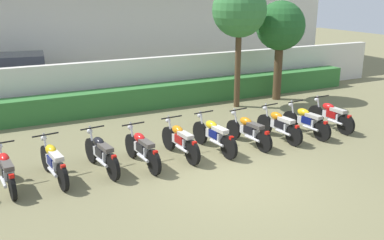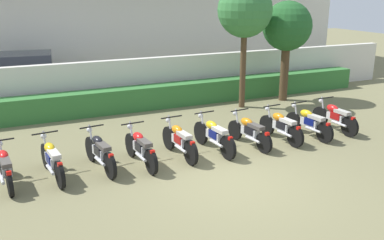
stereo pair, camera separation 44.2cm
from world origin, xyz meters
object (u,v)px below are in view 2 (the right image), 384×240
(motorcycle_in_row_0, at_px, (5,167))
(motorcycle_in_row_9, at_px, (335,117))
(motorcycle_in_row_2, at_px, (100,152))
(tree_near_inspector, at_px, (245,11))
(motorcycle_in_row_5, at_px, (214,135))
(motorcycle_in_row_4, at_px, (179,140))
(tree_far_side, at_px, (287,28))
(parked_car, at_px, (20,79))
(motorcycle_in_row_6, at_px, (249,131))
(motorcycle_in_row_8, at_px, (309,122))
(motorcycle_in_row_7, at_px, (281,126))
(motorcycle_in_row_3, at_px, (140,148))
(motorcycle_in_row_1, at_px, (52,159))

(motorcycle_in_row_0, relative_size, motorcycle_in_row_9, 0.97)
(motorcycle_in_row_2, xyz_separation_m, motorcycle_in_row_9, (7.17, -0.02, -0.00))
(tree_near_inspector, bearing_deg, motorcycle_in_row_5, -129.66)
(motorcycle_in_row_4, bearing_deg, tree_far_side, -61.76)
(parked_car, height_order, motorcycle_in_row_9, parked_car)
(motorcycle_in_row_6, height_order, motorcycle_in_row_8, motorcycle_in_row_8)
(motorcycle_in_row_7, bearing_deg, motorcycle_in_row_9, -93.43)
(tree_near_inspector, relative_size, motorcycle_in_row_6, 2.42)
(tree_far_side, distance_m, motorcycle_in_row_5, 6.73)
(parked_car, relative_size, motorcycle_in_row_6, 2.56)
(motorcycle_in_row_7, bearing_deg, motorcycle_in_row_5, 83.47)
(motorcycle_in_row_3, bearing_deg, tree_near_inspector, -58.59)
(motorcycle_in_row_1, distance_m, motorcycle_in_row_5, 4.14)
(parked_car, distance_m, motorcycle_in_row_6, 9.32)
(tree_far_side, distance_m, motorcycle_in_row_1, 10.19)
(motorcycle_in_row_5, height_order, motorcycle_in_row_9, motorcycle_in_row_5)
(tree_far_side, height_order, motorcycle_in_row_4, tree_far_side)
(tree_far_side, xyz_separation_m, motorcycle_in_row_3, (-7.07, -3.95, -2.34))
(motorcycle_in_row_3, height_order, motorcycle_in_row_4, motorcycle_in_row_4)
(tree_near_inspector, relative_size, motorcycle_in_row_1, 2.32)
(motorcycle_in_row_2, bearing_deg, motorcycle_in_row_8, -98.98)
(motorcycle_in_row_3, xyz_separation_m, motorcycle_in_row_4, (1.08, 0.11, 0.00))
(motorcycle_in_row_5, bearing_deg, motorcycle_in_row_8, -96.67)
(motorcycle_in_row_1, relative_size, motorcycle_in_row_2, 1.01)
(tree_near_inspector, bearing_deg, motorcycle_in_row_2, -149.37)
(tree_far_side, bearing_deg, motorcycle_in_row_4, -147.31)
(motorcycle_in_row_3, bearing_deg, tree_far_side, -65.62)
(motorcycle_in_row_2, xyz_separation_m, motorcycle_in_row_3, (0.97, -0.14, -0.00))
(motorcycle_in_row_8, bearing_deg, motorcycle_in_row_0, 83.07)
(motorcycle_in_row_0, distance_m, motorcycle_in_row_5, 5.13)
(motorcycle_in_row_3, xyz_separation_m, motorcycle_in_row_7, (4.18, 0.05, -0.01))
(tree_near_inspector, distance_m, motorcycle_in_row_6, 5.11)
(motorcycle_in_row_2, relative_size, motorcycle_in_row_4, 1.02)
(motorcycle_in_row_0, bearing_deg, motorcycle_in_row_9, -95.14)
(motorcycle_in_row_0, relative_size, motorcycle_in_row_8, 0.96)
(tree_near_inspector, xyz_separation_m, tree_far_side, (2.00, 0.24, -0.65))
(motorcycle_in_row_1, distance_m, motorcycle_in_row_2, 1.10)
(motorcycle_in_row_3, xyz_separation_m, motorcycle_in_row_5, (2.07, 0.09, 0.01))
(tree_near_inspector, xyz_separation_m, motorcycle_in_row_7, (-0.88, -3.67, -2.99))
(tree_near_inspector, height_order, motorcycle_in_row_8, tree_near_inspector)
(motorcycle_in_row_6, relative_size, motorcycle_in_row_7, 1.01)
(tree_far_side, height_order, motorcycle_in_row_0, tree_far_side)
(motorcycle_in_row_0, xyz_separation_m, motorcycle_in_row_9, (9.27, 0.01, 0.02))
(motorcycle_in_row_6, distance_m, motorcycle_in_row_8, 2.01)
(tree_far_side, height_order, motorcycle_in_row_5, tree_far_side)
(tree_far_side, xyz_separation_m, motorcycle_in_row_7, (-2.88, -3.90, -2.34))
(parked_car, distance_m, motorcycle_in_row_4, 8.24)
(motorcycle_in_row_7, height_order, motorcycle_in_row_9, motorcycle_in_row_9)
(parked_car, relative_size, motorcycle_in_row_3, 2.46)
(motorcycle_in_row_1, relative_size, motorcycle_in_row_6, 1.04)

